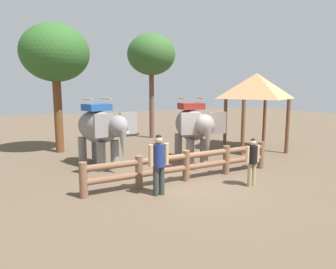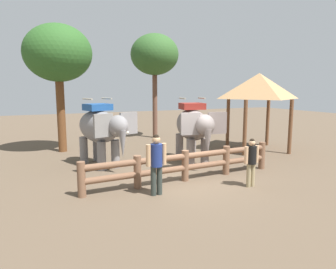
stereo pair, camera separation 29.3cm
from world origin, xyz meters
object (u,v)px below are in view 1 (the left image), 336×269
Objects in this scene: tourist_woman_in_black at (159,160)px; tree_far_left at (151,55)px; tourist_man_in_blue at (252,159)px; tree_back_center at (55,54)px; log_fence at (186,163)px; elephant_center at (193,127)px; thatched_shelter at (256,87)px; elephant_near_left at (100,129)px.

tree_far_left is (3.95, 9.88, 4.05)m from tourist_woman_in_black.
tree_back_center reaches higher than tourist_man_in_blue.
log_fence is 2.73m from elephant_center.
tourist_woman_in_black is (-2.90, -3.00, -0.49)m from elephant_center.
tourist_man_in_blue is (3.04, -0.53, -0.14)m from tourist_woman_in_black.
tree_back_center is at bearing -159.95° from tree_far_left.
elephant_center is at bearing -165.67° from thatched_shelter.
tree_back_center is at bearing 120.59° from tourist_man_in_blue.
elephant_center is 0.84× the size of thatched_shelter.
tree_far_left is at bearing 74.26° from log_fence.
thatched_shelter reaches higher than tourist_man_in_blue.
elephant_near_left is at bearing 100.15° from tourist_woman_in_black.
tourist_woman_in_black reaches higher than tourist_man_in_blue.
tourist_woman_in_black is 3.09m from tourist_man_in_blue.
elephant_near_left is 8.29m from tree_far_left.
thatched_shelter is at bearing 29.69° from tourist_woman_in_black.
tree_back_center is (-5.81, -2.12, -0.39)m from tree_far_left.
thatched_shelter is 9.88m from tree_back_center.
thatched_shelter is 6.90m from tree_far_left.
thatched_shelter is (4.15, 4.62, 2.27)m from tourist_man_in_blue.
tree_back_center is at bearing 106.98° from elephant_near_left.
thatched_shelter is (7.19, 4.10, 2.13)m from tourist_woman_in_black.
tree_far_left is at bearing 51.30° from elephant_near_left.
log_fence is at bearing -125.05° from elephant_center.
tourist_man_in_blue is 6.61m from thatched_shelter.
elephant_near_left is 5.95m from tourist_man_in_blue.
elephant_center reaches higher than elephant_near_left.
tree_back_center is at bearing 115.56° from log_fence.
elephant_center is at bearing 46.02° from tourist_woman_in_black.
thatched_shelter is at bearing 14.33° from elephant_center.
tree_far_left reaches higher than tourist_man_in_blue.
tree_far_left is 6.20m from tree_back_center.
tourist_man_in_blue is 0.26× the size of tree_back_center.
log_fence is at bearing -64.44° from tree_back_center.
elephant_near_left is at bearing -128.70° from tree_far_left.
tourist_man_in_blue is 10.35m from tree_back_center.
tree_back_center is at bearing 157.94° from thatched_shelter.
elephant_near_left is 1.81× the size of tourist_woman_in_black.
elephant_center is at bearing -45.04° from tree_back_center.
thatched_shelter is 0.60× the size of tree_far_left.
thatched_shelter is (4.29, 1.10, 1.63)m from elephant_center.
tree_back_center is (-4.75, 4.76, 3.17)m from elephant_center.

